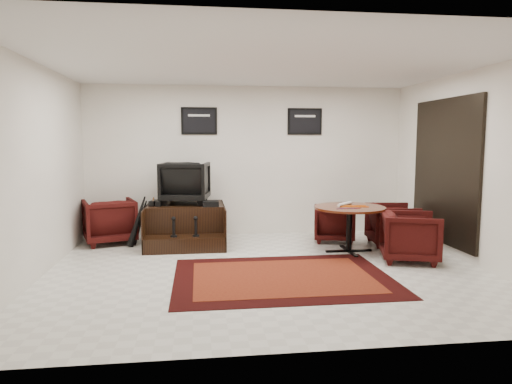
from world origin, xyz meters
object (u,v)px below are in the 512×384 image
shine_podium (186,225)px  meeting_table (349,212)px  shine_chair (185,180)px  table_chair_window (393,222)px  table_chair_corner (410,234)px  armchair_side (109,219)px  table_chair_back (334,222)px

shine_podium → meeting_table: bearing=-20.0°
shine_chair → meeting_table: size_ratio=0.72×
table_chair_window → table_chair_corner: table_chair_corner is taller
meeting_table → table_chair_corner: size_ratio=1.40×
shine_chair → table_chair_window: shine_chair is taller
table_chair_corner → shine_podium: bearing=81.0°
meeting_table → table_chair_corner: 1.00m
armchair_side → meeting_table: (3.95, -1.15, 0.22)m
armchair_side → table_chair_back: 3.96m
meeting_table → table_chair_window: table_chair_window is taller
armchair_side → table_chair_corner: armchair_side is taller
table_chair_back → table_chair_window: 1.00m
table_chair_corner → meeting_table: bearing=64.2°
shine_podium → shine_chair: size_ratio=1.67×
shine_podium → shine_chair: (-0.00, 0.14, 0.78)m
table_chair_back → table_chair_corner: 1.62m
shine_chair → table_chair_back: size_ratio=1.15×
table_chair_window → table_chair_corner: (-0.20, -1.05, 0.01)m
shine_podium → table_chair_window: size_ratio=1.75×
shine_podium → meeting_table: 2.81m
shine_chair → meeting_table: shine_chair is taller
armchair_side → shine_podium: bearing=153.5°
armchair_side → meeting_table: 4.12m
shine_chair → meeting_table: bearing=166.1°
shine_podium → table_chair_corner: table_chair_corner is taller
shine_chair → table_chair_back: 2.74m
table_chair_window → table_chair_corner: 1.07m
shine_podium → armchair_side: (-1.32, 0.19, 0.11)m
armchair_side → meeting_table: size_ratio=0.76×
table_chair_back → table_chair_corner: bearing=130.6°
table_chair_back → meeting_table: bearing=104.8°
table_chair_back → table_chair_window: (0.92, -0.39, 0.04)m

